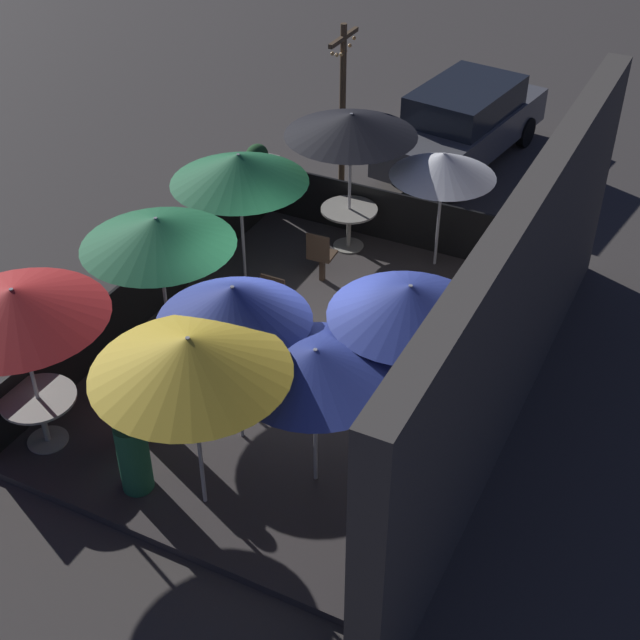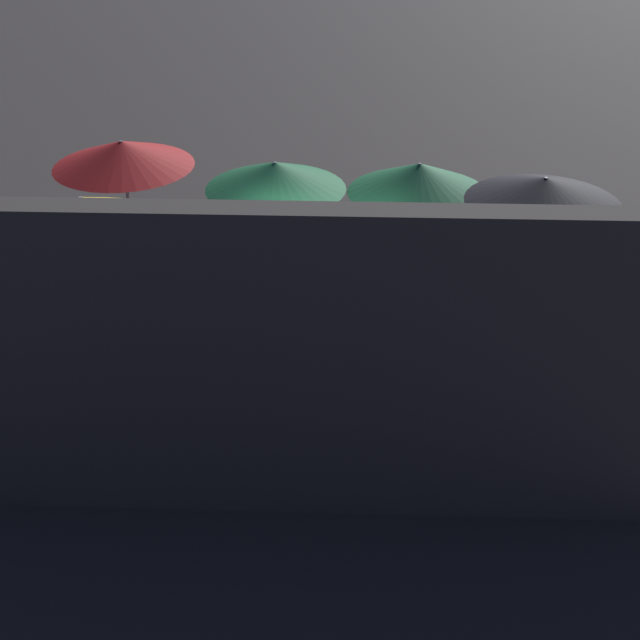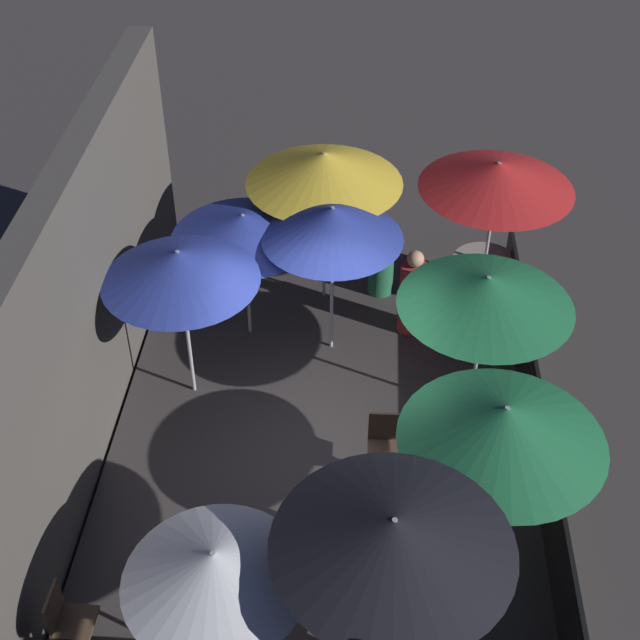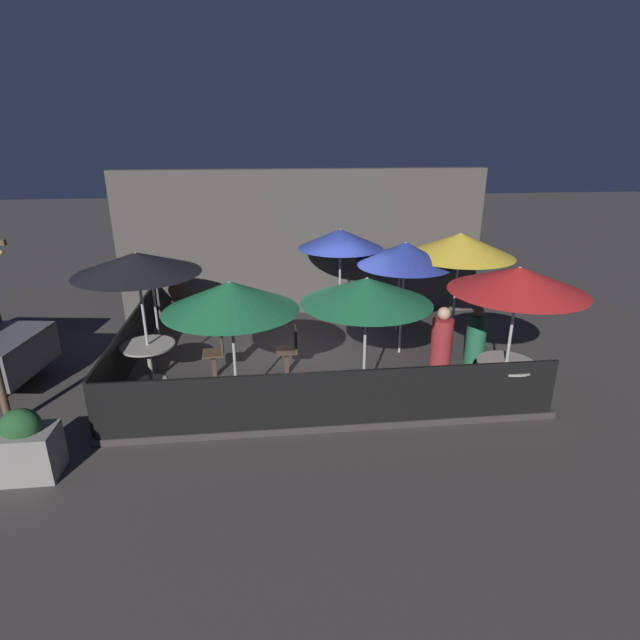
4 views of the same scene
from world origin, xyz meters
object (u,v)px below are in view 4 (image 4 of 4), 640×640
object	(u,v)px
patio_umbrella_2	(401,253)
patio_umbrella_4	(405,254)
patio_chair_2	(179,303)
patron_1	(441,345)
dining_table_0	(148,352)
patron_0	(476,339)
patio_umbrella_5	(367,291)
patio_umbrella_1	(518,280)
planter_box	(26,447)
patio_umbrella_6	(460,245)
patio_chair_0	(290,349)
patio_chair_1	(217,351)
patio_umbrella_7	(340,239)
patio_umbrella_8	(230,296)
dining_table_1	(505,370)
patio_umbrella_3	(150,265)
patio_umbrella_0	(137,263)

from	to	relation	value
patio_umbrella_2	patio_umbrella_4	world-z (taller)	patio_umbrella_4
patio_chair_2	patron_1	bearing A→B (deg)	57.94
dining_table_0	patron_0	world-z (taller)	patron_0
patron_1	dining_table_0	bearing A→B (deg)	-1.14
dining_table_0	patio_umbrella_5	bearing A→B (deg)	-16.54
patio_umbrella_1	patio_umbrella_5	xyz separation A→B (m)	(-2.39, 0.31, -0.20)
patron_1	planter_box	distance (m)	6.97
patio_umbrella_2	patio_umbrella_4	distance (m)	1.27
patio_umbrella_6	patron_0	xyz separation A→B (m)	(0.17, -0.87, -1.72)
patio_umbrella_1	patio_chair_0	bearing A→B (deg)	157.79
patio_chair_1	patron_1	world-z (taller)	patron_1
patio_umbrella_5	planter_box	size ratio (longest dim) A/B	2.12
patio_umbrella_2	patio_umbrella_7	world-z (taller)	patio_umbrella_7
patio_umbrella_5	patio_umbrella_7	size ratio (longest dim) A/B	0.95
patio_umbrella_8	dining_table_0	xyz separation A→B (m)	(-1.65, 1.14, -1.39)
patio_chair_1	planter_box	size ratio (longest dim) A/B	0.91
patio_umbrella_6	patron_1	xyz separation A→B (m)	(-0.72, -1.33, -1.63)
dining_table_1	dining_table_0	bearing A→B (deg)	166.87
patio_umbrella_7	dining_table_0	bearing A→B (deg)	-146.54
patio_umbrella_3	patio_umbrella_7	size ratio (longest dim) A/B	0.89
dining_table_0	patio_chair_2	world-z (taller)	patio_chair_2
patio_umbrella_2	patio_umbrella_6	size ratio (longest dim) A/B	0.82
patio_umbrella_8	patron_1	size ratio (longest dim) A/B	1.60
patio_umbrella_0	dining_table_1	distance (m)	6.60
patio_umbrella_7	planter_box	bearing A→B (deg)	-135.07
patio_umbrella_3	planter_box	world-z (taller)	patio_umbrella_3
patio_umbrella_0	patron_0	size ratio (longest dim) A/B	2.05
patio_umbrella_0	patron_1	xyz separation A→B (m)	(5.46, -0.36, -1.66)
patio_umbrella_7	dining_table_0	xyz separation A→B (m)	(-3.96, -2.62, -1.51)
patio_chair_2	patio_chair_1	bearing A→B (deg)	21.66
patio_umbrella_3	patio_chair_0	world-z (taller)	patio_umbrella_3
patio_umbrella_2	dining_table_1	distance (m)	3.81
patio_umbrella_0	patio_umbrella_7	size ratio (longest dim) A/B	1.06
patio_chair_1	patron_0	xyz separation A→B (m)	(5.12, 0.03, 0.01)
patio_umbrella_6	patio_umbrella_7	bearing A→B (deg)	143.29
dining_table_1	patio_chair_2	xyz separation A→B (m)	(-6.14, 4.64, -0.10)
dining_table_0	patio_umbrella_0	bearing A→B (deg)	0.00
patio_umbrella_4	patio_umbrella_6	distance (m)	1.21
planter_box	patio_umbrella_2	bearing A→B (deg)	35.09
patio_umbrella_1	dining_table_0	distance (m)	6.58
patio_umbrella_4	patio_chair_1	xyz separation A→B (m)	(-3.76, -0.72, -1.61)
patio_umbrella_7	patio_umbrella_1	bearing A→B (deg)	-61.02
patio_umbrella_4	patio_umbrella_1	bearing A→B (deg)	-61.22
patio_umbrella_2	patron_1	distance (m)	2.68
dining_table_1	patio_chair_1	xyz separation A→B (m)	(-4.99, 1.52, -0.08)
patio_umbrella_0	patio_umbrella_5	xyz separation A→B (m)	(3.82, -1.14, -0.28)
patio_umbrella_2	patio_chair_0	xyz separation A→B (m)	(-2.63, -1.98, -1.34)
patio_umbrella_0	planter_box	bearing A→B (deg)	-114.99
patio_umbrella_7	patio_chair_0	size ratio (longest dim) A/B	2.43
dining_table_0	patron_1	world-z (taller)	patron_1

